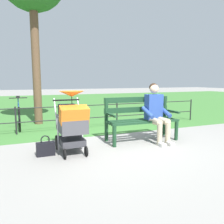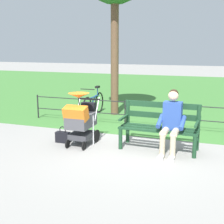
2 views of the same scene
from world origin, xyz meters
name	(u,v)px [view 2 (image 2 of 2)]	position (x,y,z in m)	size (l,w,h in m)	color
ground_plane	(132,147)	(0.00, 0.00, 0.00)	(60.00, 60.00, 0.00)	gray
grass_lawn	(183,91)	(0.00, -8.80, 0.00)	(40.00, 16.00, 0.01)	#3D7533
park_bench	(160,124)	(-0.56, -0.12, 0.53)	(1.61, 0.64, 0.96)	#193D23
person_on_bench	(171,120)	(-0.83, 0.11, 0.68)	(0.54, 0.74, 1.28)	tan
stroller	(81,119)	(1.07, 0.24, 0.59)	(0.52, 0.89, 1.15)	black
handbag	(63,137)	(1.54, 0.20, 0.13)	(0.32, 0.14, 0.37)	black
park_fence	(150,112)	(0.00, -1.70, 0.42)	(6.84, 0.04, 0.70)	black
bicycle	(94,104)	(1.97, -2.56, 0.36)	(0.44, 1.66, 0.89)	black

